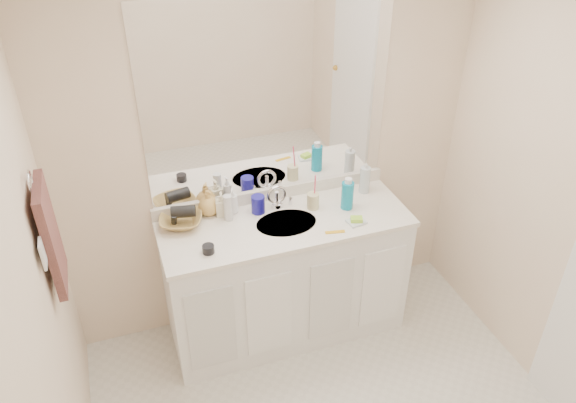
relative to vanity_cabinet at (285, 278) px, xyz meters
The scene contains 26 objects.
wall_back 0.82m from the vanity_cabinet, 90.00° to the left, with size 2.60×0.02×2.40m, color #FBE3C5.
wall_left 1.83m from the vanity_cabinet, 141.75° to the right, with size 0.02×2.60×2.40m, color #FBE3C5.
vanity_cabinet is the anchor object (origin of this frame).
countertop 0.44m from the vanity_cabinet, ahead, with size 1.52×0.57×0.03m, color white.
backsplash 0.56m from the vanity_cabinet, 90.00° to the left, with size 1.52×0.03×0.08m, color white.
sink_basin 0.44m from the vanity_cabinet, 90.00° to the right, with size 0.37×0.37×0.02m, color beige.
faucet 0.53m from the vanity_cabinet, 90.00° to the left, with size 0.02×0.02×0.11m, color silver.
mirror 1.17m from the vanity_cabinet, 90.00° to the left, with size 1.48×0.01×1.20m, color white.
blue_mug 0.55m from the vanity_cabinet, 131.13° to the left, with size 0.08×0.08×0.11m, color #19148D.
tan_cup 0.55m from the vanity_cabinet, 20.43° to the left, with size 0.07×0.07×0.10m, color beige.
toothbrush 0.65m from the vanity_cabinet, 19.57° to the left, with size 0.01×0.01×0.18m, color #FF436A.
mouthwash_bottle 0.68m from the vanity_cabinet, ahead, with size 0.08×0.08×0.18m, color #0E8BB1.
clear_pump_bottle 0.82m from the vanity_cabinet, 13.79° to the left, with size 0.07×0.07×0.18m, color silver.
soap_dish 0.63m from the vanity_cabinet, 21.84° to the right, with size 0.11×0.09×0.01m, color silver.
green_soap 0.64m from the vanity_cabinet, 21.84° to the right, with size 0.07×0.05×0.03m, color #A9E738.
orange_comb 0.55m from the vanity_cabinet, 41.08° to the right, with size 0.12×0.02×0.00m, color gold.
dark_jar 0.71m from the vanity_cabinet, 163.57° to the right, with size 0.07×0.07×0.05m, color black.
extra_white_bottle 0.64m from the vanity_cabinet, 157.89° to the left, with size 0.05×0.05×0.17m, color silver.
soap_bottle_white 0.63m from the vanity_cabinet, 144.11° to the left, with size 0.06×0.07×0.17m, color white.
soap_bottle_cream 0.66m from the vanity_cabinet, 150.83° to the left, with size 0.07×0.07×0.16m, color beige.
soap_bottle_yellow 0.72m from the vanity_cabinet, 151.27° to the left, with size 0.13×0.13×0.16m, color #D8A854.
wicker_basket 0.79m from the vanity_cabinet, 164.29° to the left, with size 0.25×0.25×0.06m, color #AE8846.
hair_dryer 0.81m from the vanity_cabinet, 163.77° to the left, with size 0.07×0.07×0.14m, color black.
towel_ring 1.71m from the vanity_cabinet, 168.86° to the right, with size 0.11×0.11×0.01m, color silver.
hand_towel 1.52m from the vanity_cabinet, 168.69° to the right, with size 0.04×0.32×0.55m, color #472826.
switch_plate 1.61m from the vanity_cabinet, 160.52° to the right, with size 0.01×0.09×0.13m, color white.
Camera 1 is at (-0.90, -1.59, 2.82)m, focal length 35.00 mm.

